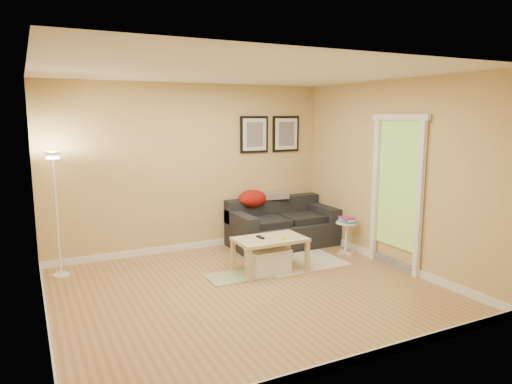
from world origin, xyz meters
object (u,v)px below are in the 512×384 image
book_stack (347,220)px  floor_lamp (57,218)px  sofa (283,223)px  coffee_table (270,255)px  side_table (346,238)px  storage_bin (268,261)px

book_stack → floor_lamp: size_ratio=0.16×
sofa → coffee_table: 1.34m
sofa → side_table: size_ratio=3.44×
coffee_table → side_table: side_table is taller
storage_bin → book_stack: bearing=9.1°
side_table → floor_lamp: (-4.02, 0.87, 0.54)m
side_table → coffee_table: bearing=-171.5°
sofa → floor_lamp: 3.41m
sofa → coffee_table: sofa is taller
floor_lamp → side_table: bearing=-12.2°
coffee_table → side_table: (1.45, 0.22, 0.01)m
storage_bin → side_table: bearing=9.3°
side_table → book_stack: book_stack is taller
coffee_table → book_stack: (1.46, 0.21, 0.30)m
sofa → coffee_table: bearing=-127.3°
coffee_table → side_table: size_ratio=1.92×
storage_bin → side_table: size_ratio=1.12×
book_stack → floor_lamp: (-4.04, 0.87, 0.25)m
floor_lamp → book_stack: bearing=-12.2°
storage_bin → book_stack: 1.57m
coffee_table → sofa: bearing=72.3°
floor_lamp → storage_bin: bearing=-23.8°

